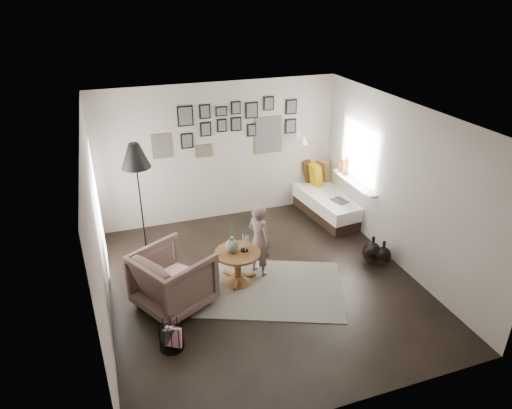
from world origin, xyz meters
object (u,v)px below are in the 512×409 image
object	(u,v)px
floor_lamp	(135,160)
demijohn_small	(383,256)
armchair	(173,279)
demijohn_large	(372,252)
child	(259,240)
vase	(232,243)
magazine_basket	(171,336)
pedestal_table	(238,268)
daybed	(323,195)

from	to	relation	value
floor_lamp	demijohn_small	size ratio (longest dim) A/B	4.59
demijohn_small	armchair	bearing A→B (deg)	178.76
demijohn_large	child	bearing A→B (deg)	170.61
vase	magazine_basket	distance (m)	1.63
floor_lamp	armchair	bearing A→B (deg)	-81.68
pedestal_table	floor_lamp	size ratio (longest dim) A/B	0.35
vase	demijohn_small	size ratio (longest dim) A/B	1.15
pedestal_table	demijohn_large	bearing A→B (deg)	-4.66
floor_lamp	magazine_basket	size ratio (longest dim) A/B	5.02
demijohn_large	floor_lamp	bearing A→B (deg)	157.03
armchair	floor_lamp	distance (m)	1.98
demijohn_small	child	xyz separation A→B (m)	(-1.97, 0.42, 0.43)
daybed	demijohn_small	bearing A→B (deg)	-96.15
magazine_basket	child	distance (m)	2.02
armchair	floor_lamp	world-z (taller)	floor_lamp
pedestal_table	floor_lamp	xyz separation A→B (m)	(-1.23, 1.28, 1.44)
vase	armchair	world-z (taller)	vase
vase	pedestal_table	bearing A→B (deg)	-14.04
vase	daybed	world-z (taller)	vase
daybed	demijohn_small	distance (m)	2.14
armchair	magazine_basket	xyz separation A→B (m)	(-0.19, -0.83, -0.25)
daybed	armchair	size ratio (longest dim) A/B	2.31
demijohn_large	demijohn_small	size ratio (longest dim) A/B	1.10
vase	demijohn_large	world-z (taller)	vase
vase	magazine_basket	xyz separation A→B (m)	(-1.11, -1.08, -0.51)
daybed	child	size ratio (longest dim) A/B	1.84
magazine_basket	child	bearing A→B (deg)	36.85
magazine_basket	demijohn_large	xyz separation A→B (m)	(3.42, 0.88, -0.00)
floor_lamp	demijohn_large	size ratio (longest dim) A/B	4.18
daybed	magazine_basket	world-z (taller)	daybed
demijohn_large	demijohn_small	bearing A→B (deg)	-43.04
armchair	magazine_basket	size ratio (longest dim) A/B	2.42
daybed	pedestal_table	bearing A→B (deg)	-148.28
child	vase	bearing A→B (deg)	74.98
floor_lamp	demijohn_large	distance (m)	4.04
daybed	vase	bearing A→B (deg)	-149.50
vase	magazine_basket	world-z (taller)	vase
vase	magazine_basket	size ratio (longest dim) A/B	1.26
floor_lamp	demijohn_large	world-z (taller)	floor_lamp
magazine_basket	pedestal_table	bearing A→B (deg)	41.64
pedestal_table	child	xyz separation A→B (m)	(0.39, 0.12, 0.34)
armchair	pedestal_table	bearing A→B (deg)	-106.24
vase	armchair	xyz separation A→B (m)	(-0.92, -0.25, -0.26)
pedestal_table	magazine_basket	xyz separation A→B (m)	(-1.19, -1.06, -0.07)
pedestal_table	armchair	bearing A→B (deg)	-167.14
floor_lamp	pedestal_table	bearing A→B (deg)	-46.30
armchair	magazine_basket	world-z (taller)	armchair
pedestal_table	demijohn_small	xyz separation A→B (m)	(2.36, -0.30, -0.09)
daybed	floor_lamp	size ratio (longest dim) A/B	1.12
pedestal_table	demijohn_small	distance (m)	2.38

